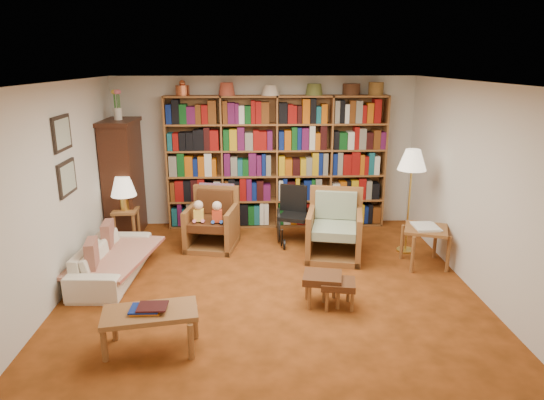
{
  "coord_description": "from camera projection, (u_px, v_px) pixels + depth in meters",
  "views": [
    {
      "loc": [
        -0.21,
        -5.58,
        2.73
      ],
      "look_at": [
        0.05,
        0.6,
        0.95
      ],
      "focal_mm": 32.0,
      "sensor_mm": 36.0,
      "label": 1
    }
  ],
  "objects": [
    {
      "name": "ceiling",
      "position": [
        270.0,
        82.0,
        5.43
      ],
      "size": [
        5.0,
        5.0,
        0.0
      ],
      "primitive_type": "plane",
      "rotation": [
        3.14,
        0.0,
        0.0
      ],
      "color": "white",
      "rests_on": "wall_back"
    },
    {
      "name": "framed_pictures",
      "position": [
        65.0,
        156.0,
        5.86
      ],
      "size": [
        0.03,
        0.52,
        0.97
      ],
      "color": "black",
      "rests_on": "wall_left"
    },
    {
      "name": "wall_back",
      "position": [
        264.0,
        152.0,
        8.17
      ],
      "size": [
        5.0,
        0.0,
        5.0
      ],
      "primitive_type": "plane",
      "rotation": [
        1.57,
        0.0,
        0.0
      ],
      "color": "silver",
      "rests_on": "floor"
    },
    {
      "name": "coffee_table",
      "position": [
        150.0,
        316.0,
        4.67
      ],
      "size": [
        0.96,
        0.6,
        0.47
      ],
      "color": "brown",
      "rests_on": "floor"
    },
    {
      "name": "floor_lamp",
      "position": [
        412.0,
        164.0,
        6.87
      ],
      "size": [
        0.41,
        0.41,
        1.53
      ],
      "color": "gold",
      "rests_on": "floor"
    },
    {
      "name": "cushion_left",
      "position": [
        108.0,
        235.0,
        6.59
      ],
      "size": [
        0.15,
        0.38,
        0.37
      ],
      "primitive_type": "cube",
      "rotation": [
        0.0,
        0.0,
        0.09
      ],
      "color": "maroon",
      "rests_on": "sofa"
    },
    {
      "name": "armchair_leather",
      "position": [
        212.0,
        222.0,
        7.37
      ],
      "size": [
        0.85,
        0.87,
        0.91
      ],
      "color": "brown",
      "rests_on": "floor"
    },
    {
      "name": "side_table_lamp",
      "position": [
        126.0,
        219.0,
        7.41
      ],
      "size": [
        0.37,
        0.37,
        0.55
      ],
      "color": "brown",
      "rests_on": "floor"
    },
    {
      "name": "table_lamp",
      "position": [
        123.0,
        187.0,
        7.27
      ],
      "size": [
        0.38,
        0.38,
        0.52
      ],
      "color": "gold",
      "rests_on": "side_table_lamp"
    },
    {
      "name": "wheelchair",
      "position": [
        294.0,
        217.0,
        7.53
      ],
      "size": [
        0.55,
        0.7,
        0.88
      ],
      "color": "black",
      "rests_on": "floor"
    },
    {
      "name": "cushion_right",
      "position": [
        92.0,
        255.0,
        5.91
      ],
      "size": [
        0.18,
        0.39,
        0.37
      ],
      "primitive_type": "cube",
      "rotation": [
        0.0,
        0.0,
        0.17
      ],
      "color": "maroon",
      "rests_on": "sofa"
    },
    {
      "name": "wall_left",
      "position": [
        57.0,
        192.0,
        5.67
      ],
      "size": [
        0.0,
        5.0,
        5.0
      ],
      "primitive_type": "plane",
      "rotation": [
        1.57,
        0.0,
        1.57
      ],
      "color": "silver",
      "rests_on": "floor"
    },
    {
      "name": "footstool_a",
      "position": [
        338.0,
        286.0,
        5.52
      ],
      "size": [
        0.43,
        0.39,
        0.32
      ],
      "color": "#4F2E15",
      "rests_on": "floor"
    },
    {
      "name": "footstool_b",
      "position": [
        322.0,
        280.0,
        5.58
      ],
      "size": [
        0.5,
        0.45,
        0.37
      ],
      "color": "#4F2E15",
      "rests_on": "floor"
    },
    {
      "name": "sofa_throw",
      "position": [
        115.0,
        255.0,
        6.3
      ],
      "size": [
        1.06,
        1.62,
        0.04
      ],
      "primitive_type": "cube",
      "rotation": [
        0.0,
        0.0,
        -0.18
      ],
      "color": "beige",
      "rests_on": "sofa"
    },
    {
      "name": "curio_cabinet",
      "position": [
        123.0,
        177.0,
        7.69
      ],
      "size": [
        0.5,
        0.95,
        2.4
      ],
      "color": "#3A1A10",
      "rests_on": "floor"
    },
    {
      "name": "wall_right",
      "position": [
        476.0,
        188.0,
        5.87
      ],
      "size": [
        0.0,
        5.0,
        5.0
      ],
      "primitive_type": "plane",
      "rotation": [
        1.57,
        0.0,
        -1.57
      ],
      "color": "silver",
      "rests_on": "floor"
    },
    {
      "name": "wall_front",
      "position": [
        283.0,
        282.0,
        3.37
      ],
      "size": [
        5.0,
        0.0,
        5.0
      ],
      "primitive_type": "plane",
      "rotation": [
        -1.57,
        0.0,
        0.0
      ],
      "color": "silver",
      "rests_on": "floor"
    },
    {
      "name": "side_table_papers",
      "position": [
        426.0,
        233.0,
        6.61
      ],
      "size": [
        0.71,
        0.71,
        0.58
      ],
      "color": "brown",
      "rests_on": "floor"
    },
    {
      "name": "sofa",
      "position": [
        112.0,
        260.0,
        6.31
      ],
      "size": [
        1.66,
        0.72,
        0.48
      ],
      "primitive_type": "imported",
      "rotation": [
        0.0,
        0.0,
        1.52
      ],
      "color": "beige",
      "rests_on": "floor"
    },
    {
      "name": "bookshelf",
      "position": [
        277.0,
        159.0,
        8.04
      ],
      "size": [
        3.6,
        0.3,
        2.42
      ],
      "color": "brown",
      "rests_on": "floor"
    },
    {
      "name": "armchair_sage",
      "position": [
        333.0,
        231.0,
        7.01
      ],
      "size": [
        0.93,
        0.95,
        0.96
      ],
      "color": "brown",
      "rests_on": "floor"
    },
    {
      "name": "floor",
      "position": [
        270.0,
        285.0,
        6.12
      ],
      "size": [
        5.0,
        5.0,
        0.0
      ],
      "primitive_type": "plane",
      "color": "#914316",
      "rests_on": "ground"
    }
  ]
}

